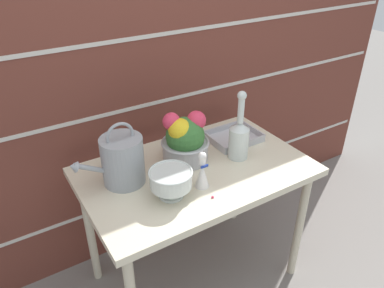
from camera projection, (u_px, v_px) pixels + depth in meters
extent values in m
plane|color=gray|center=(195.00, 273.00, 2.18)|extent=(12.00, 12.00, 0.00)
cube|color=brown|center=(149.00, 69.00, 1.96)|extent=(3.60, 0.08, 2.20)
cube|color=beige|center=(159.00, 189.00, 2.32)|extent=(3.53, 0.00, 0.02)
cube|color=beige|center=(154.00, 103.00, 2.02)|extent=(3.53, 0.00, 0.02)
cube|color=beige|center=(150.00, 36.00, 1.84)|extent=(3.53, 0.00, 0.02)
cube|color=beige|center=(196.00, 172.00, 1.81)|extent=(1.09, 0.68, 0.04)
cylinder|color=beige|center=(299.00, 226.00, 2.01)|extent=(0.04, 0.04, 0.70)
cylinder|color=beige|center=(90.00, 231.00, 1.98)|extent=(0.04, 0.04, 0.70)
cylinder|color=beige|center=(236.00, 175.00, 2.42)|extent=(0.04, 0.04, 0.70)
cylinder|color=#93999E|center=(123.00, 161.00, 1.66)|extent=(0.19, 0.19, 0.22)
cylinder|color=#93999E|center=(90.00, 168.00, 1.58)|extent=(0.14, 0.02, 0.09)
cone|color=#93999E|center=(73.00, 167.00, 1.54)|extent=(0.05, 0.05, 0.06)
torus|color=#93999E|center=(120.00, 136.00, 1.59)|extent=(0.13, 0.01, 0.13)
cylinder|color=silver|center=(171.00, 194.00, 1.62)|extent=(0.11, 0.11, 0.01)
cylinder|color=silver|center=(171.00, 190.00, 1.60)|extent=(0.04, 0.04, 0.04)
sphere|color=silver|center=(171.00, 189.00, 1.60)|extent=(0.05, 0.05, 0.05)
cylinder|color=silver|center=(171.00, 179.00, 1.58)|extent=(0.18, 0.18, 0.07)
torus|color=silver|center=(171.00, 172.00, 1.56)|extent=(0.19, 0.19, 0.01)
cylinder|color=#ADADB2|center=(186.00, 151.00, 1.85)|extent=(0.22, 0.22, 0.10)
torus|color=#ADADB2|center=(186.00, 142.00, 1.82)|extent=(0.24, 0.24, 0.01)
sphere|color=#387033|center=(186.00, 136.00, 1.81)|extent=(0.19, 0.19, 0.19)
sphere|color=yellow|center=(180.00, 130.00, 1.75)|extent=(0.11, 0.11, 0.11)
sphere|color=#E03856|center=(171.00, 121.00, 1.76)|extent=(0.09, 0.09, 0.09)
sphere|color=#E03856|center=(196.00, 120.00, 1.79)|extent=(0.09, 0.09, 0.09)
cylinder|color=silver|center=(239.00, 143.00, 1.85)|extent=(0.10, 0.10, 0.16)
cone|color=silver|center=(240.00, 126.00, 1.80)|extent=(0.10, 0.10, 0.03)
cylinder|color=silver|center=(241.00, 111.00, 1.76)|extent=(0.03, 0.03, 0.12)
sphere|color=silver|center=(242.00, 96.00, 1.72)|extent=(0.04, 0.04, 0.04)
cone|color=white|center=(202.00, 175.00, 1.65)|extent=(0.07, 0.07, 0.12)
cylinder|color=white|center=(202.00, 160.00, 1.61)|extent=(0.03, 0.03, 0.04)
sphere|color=white|center=(203.00, 156.00, 1.60)|extent=(0.04, 0.04, 0.04)
cube|color=#193399|center=(204.00, 166.00, 1.61)|extent=(0.04, 0.01, 0.01)
cube|color=#B7B7BC|center=(234.00, 139.00, 2.04)|extent=(0.26, 0.21, 0.01)
cube|color=#B7B7BC|center=(246.00, 144.00, 1.96)|extent=(0.26, 0.01, 0.04)
cube|color=#B7B7BC|center=(223.00, 129.00, 2.11)|extent=(0.26, 0.01, 0.04)
cube|color=#B7B7BC|center=(214.00, 143.00, 1.97)|extent=(0.01, 0.21, 0.04)
cube|color=#B7B7BC|center=(252.00, 130.00, 2.09)|extent=(0.01, 0.21, 0.04)
sphere|color=#E03856|center=(213.00, 197.00, 1.61)|extent=(0.01, 0.01, 0.01)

